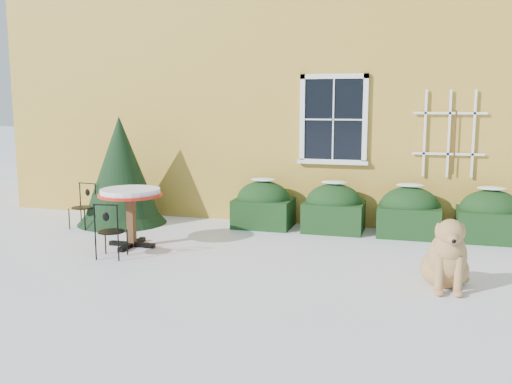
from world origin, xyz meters
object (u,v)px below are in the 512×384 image
(bistro_table, at_px, (130,199))
(patio_chair_near, at_px, (110,230))
(evergreen_shrub, at_px, (121,181))
(dog, at_px, (447,259))
(patio_chair_far, at_px, (84,206))

(bistro_table, relative_size, patio_chair_near, 1.21)
(evergreen_shrub, xyz_separation_m, bistro_table, (1.04, -1.57, -0.04))
(evergreen_shrub, distance_m, patio_chair_near, 2.54)
(patio_chair_near, distance_m, dog, 4.71)
(patio_chair_far, bearing_deg, evergreen_shrub, 53.72)
(patio_chair_far, relative_size, dog, 0.77)
(evergreen_shrub, height_order, bistro_table, evergreen_shrub)
(bistro_table, xyz_separation_m, dog, (4.74, -0.84, -0.40))
(patio_chair_near, bearing_deg, patio_chair_far, -55.51)
(patio_chair_near, relative_size, patio_chair_far, 1.02)
(evergreen_shrub, xyz_separation_m, patio_chair_far, (-0.48, -0.55, -0.41))
(evergreen_shrub, xyz_separation_m, patio_chair_near, (1.07, -2.27, -0.40))
(evergreen_shrub, bearing_deg, dog, -22.62)
(evergreen_shrub, distance_m, dog, 6.27)
(dog, bearing_deg, bistro_table, 164.43)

